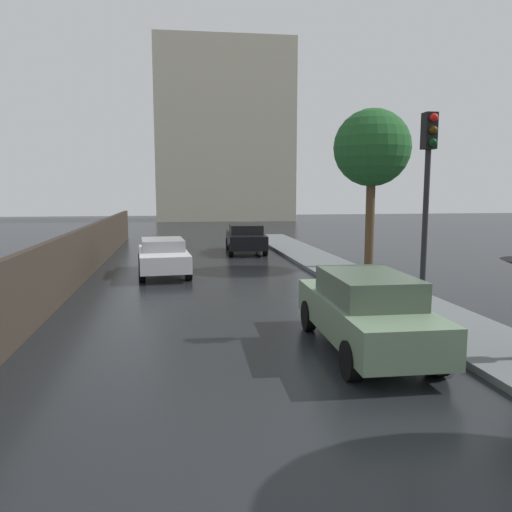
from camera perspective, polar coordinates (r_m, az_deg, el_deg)
car_green_mid_road at (r=9.94m, az=12.47°, el=-6.11°), size 1.84×4.58×1.55m
car_black_far_ahead at (r=25.03m, az=-1.21°, el=2.11°), size 2.05×4.39×1.43m
car_white_behind_camera at (r=18.78m, az=-10.68°, el=0.04°), size 2.07×4.37×1.33m
traffic_light at (r=11.12m, az=19.18°, el=8.08°), size 0.26×0.39×4.59m
street_tree_mid at (r=20.13m, az=13.25°, el=11.93°), size 2.99×2.99×6.27m
distant_tower at (r=54.60m, az=-3.70°, el=13.87°), size 14.42×8.80×18.29m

